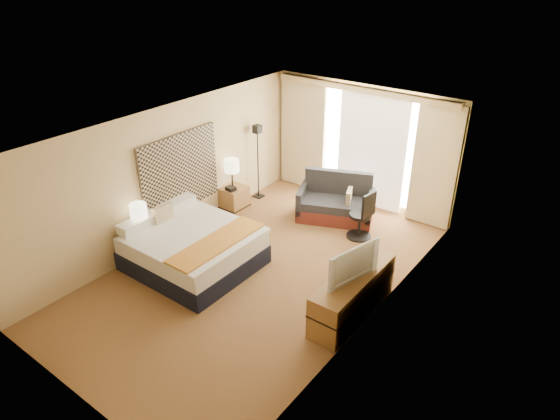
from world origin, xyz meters
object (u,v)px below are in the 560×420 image
Objects in this scene: loveseat at (336,204)px; bed at (193,248)px; nightstand_right at (234,199)px; television at (349,262)px; lamp_left at (139,211)px; media_dresser at (353,294)px; nightstand_left at (141,250)px; desk_chair at (362,218)px; lamp_right at (232,166)px; floor_lamp at (258,147)px.

bed is at bearing -132.08° from loveseat.
loveseat is (1.89, 1.04, 0.04)m from nightstand_right.
lamp_left is at bearing 118.53° from television.
lamp_left is at bearing -164.91° from media_dresser.
desk_chair reaches higher than nightstand_left.
lamp_right is (0.01, -0.04, 0.78)m from nightstand_right.
nightstand_left is 1.00× the size of nightstand_right.
lamp_right is at bearing -78.39° from nightstand_right.
nightstand_right is (0.00, 2.50, 0.00)m from nightstand_left.
lamp_right reaches higher than desk_chair.
media_dresser is 1.81× the size of desk_chair.
lamp_left reaches higher than nightstand_right.
nightstand_left is 4.01m from loveseat.
desk_chair is at bearing 14.23° from lamp_right.
loveseat is 2.65× the size of lamp_right.
lamp_right is at bearing 82.25° from television.
loveseat is at bearing 30.05° from lamp_right.
desk_chair is 1.54× the size of lamp_right.
loveseat is (-1.81, 2.49, -0.04)m from media_dresser.
nightstand_right is at bearing -158.54° from desk_chair.
bed is (0.81, 0.50, 0.09)m from nightstand_left.
bed is at bearing -67.99° from nightstand_right.
lamp_right is 3.94m from television.
media_dresser is at bearing -21.40° from nightstand_right.
media_dresser is at bearing 15.84° from nightstand_left.
loveseat is 1.73× the size of desk_chair.
nightstand_left is 0.33× the size of floor_lamp.
loveseat is (1.08, 3.04, -0.05)m from bed.
bed is 3.09m from floor_lamp.
lamp_left is 3.73m from television.
desk_chair is at bearing 49.19° from nightstand_left.
floor_lamp is at bearing 92.02° from nightstand_right.
media_dresser is 3.08m from loveseat.
desk_chair is at bearing 48.91° from lamp_left.
television is at bearing 8.91° from bed.
nightstand_left is 0.56× the size of television.
nightstand_left is at bearing 119.31° from television.
floor_lamp is (-3.73, 2.30, 0.84)m from media_dresser.
nightstand_left is 0.27× the size of bed.
nightstand_right is 0.85× the size of lamp_right.
lamp_left is (-0.79, -0.44, 0.66)m from bed.
loveseat reaches higher than nightstand_left.
nightstand_left is 3.84m from television.
bed is at bearing 31.62° from nightstand_left.
television reaches higher than media_dresser.
television is at bearing 13.71° from lamp_left.
lamp_right is at bearing -87.51° from floor_lamp.
television is (3.63, 0.88, -0.04)m from lamp_left.
loveseat is (1.89, 3.54, 0.04)m from nightstand_left.
media_dresser is 1.07× the size of floor_lamp.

